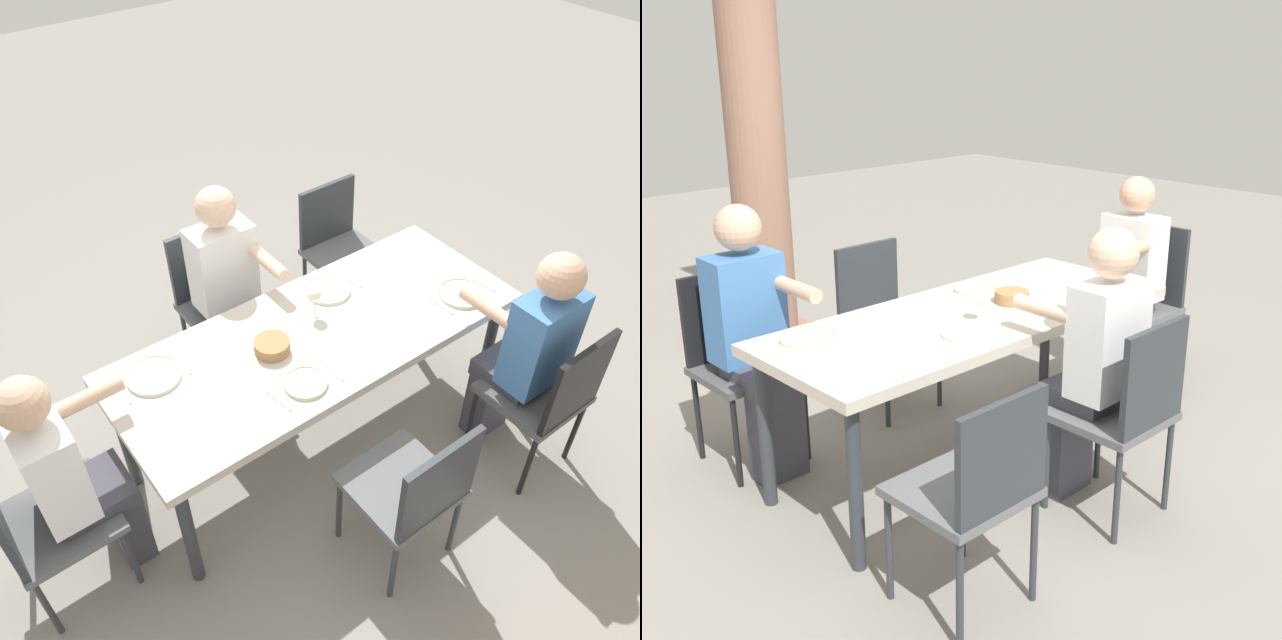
{
  "view_description": "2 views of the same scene",
  "coord_description": "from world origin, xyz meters",
  "views": [
    {
      "loc": [
        1.4,
        1.87,
        2.93
      ],
      "look_at": [
        0.02,
        0.04,
        0.9
      ],
      "focal_mm": 36.58,
      "sensor_mm": 36.0,
      "label": 1
    },
    {
      "loc": [
        -2.55,
        -2.58,
        2.01
      ],
      "look_at": [
        -0.12,
        -0.06,
        0.78
      ],
      "focal_mm": 45.24,
      "sensor_mm": 36.0,
      "label": 2
    }
  ],
  "objects": [
    {
      "name": "fork_2",
      "position": [
        0.1,
        0.24,
        0.78
      ],
      "size": [
        0.02,
        0.17,
        0.01
      ],
      "primitive_type": "cube",
      "rotation": [
        0.0,
        0.0,
        0.01
      ],
      "color": "silver",
      "rests_on": "dining_table"
    },
    {
      "name": "wine_glass_1",
      "position": [
        -0.07,
        -0.13,
        0.89
      ],
      "size": [
        0.07,
        0.07,
        0.16
      ],
      "color": "white",
      "rests_on": "dining_table"
    },
    {
      "name": "chair_west_north",
      "position": [
        -0.79,
        0.83,
        0.55
      ],
      "size": [
        0.44,
        0.44,
        0.94
      ],
      "color": "#4F4F50",
      "rests_on": "ground"
    },
    {
      "name": "chair_mid_north",
      "position": [
        0.11,
        0.83,
        0.54
      ],
      "size": [
        0.44,
        0.44,
        0.92
      ],
      "color": "#5B5E61",
      "rests_on": "ground"
    },
    {
      "name": "chair_west_south",
      "position": [
        -0.79,
        -0.83,
        0.52
      ],
      "size": [
        0.44,
        0.44,
        0.89
      ],
      "color": "#5B5E61",
      "rests_on": "ground"
    },
    {
      "name": "diner_guest_third",
      "position": [
        0.11,
        -0.65,
        0.69
      ],
      "size": [
        0.35,
        0.5,
        1.29
      ],
      "color": "#3F3F4C",
      "rests_on": "ground"
    },
    {
      "name": "fork_1",
      "position": [
        -0.39,
        -0.23,
        0.78
      ],
      "size": [
        0.04,
        0.17,
        0.01
      ],
      "primitive_type": "cube",
      "rotation": [
        0.0,
        0.0,
        0.12
      ],
      "color": "silver",
      "rests_on": "dining_table"
    },
    {
      "name": "chair_head_east",
      "position": [
        1.46,
        0.0,
        0.55
      ],
      "size": [
        0.44,
        0.44,
        0.96
      ],
      "color": "#5B5E61",
      "rests_on": "ground"
    },
    {
      "name": "spoon_0",
      "position": [
        -0.62,
        0.22,
        0.78
      ],
      "size": [
        0.02,
        0.17,
        0.01
      ],
      "primitive_type": "cube",
      "rotation": [
        0.0,
        0.0,
        -0.01
      ],
      "color": "silver",
      "rests_on": "dining_table"
    },
    {
      "name": "plate_0",
      "position": [
        -0.77,
        0.22,
        0.79
      ],
      "size": [
        0.24,
        0.24,
        0.02
      ],
      "color": "silver",
      "rests_on": "dining_table"
    },
    {
      "name": "fork_3",
      "position": [
        0.62,
        -0.21,
        0.78
      ],
      "size": [
        0.03,
        0.17,
        0.01
      ],
      "primitive_type": "cube",
      "rotation": [
        0.0,
        0.0,
        -0.1
      ],
      "color": "silver",
      "rests_on": "dining_table"
    },
    {
      "name": "diner_woman_green",
      "position": [
        1.26,
        -0.0,
        0.68
      ],
      "size": [
        0.49,
        0.35,
        1.27
      ],
      "color": "#3F3F4C",
      "rests_on": "ground"
    },
    {
      "name": "stone_column_centre",
      "position": [
        0.09,
        2.03,
        1.48
      ],
      "size": [
        0.48,
        0.48,
        3.0
      ],
      "color": "#936B56",
      "rests_on": "ground"
    },
    {
      "name": "spoon_2",
      "position": [
        0.4,
        0.24,
        0.78
      ],
      "size": [
        0.03,
        0.17,
        0.01
      ],
      "primitive_type": "cube",
      "rotation": [
        0.0,
        0.0,
        0.1
      ],
      "color": "silver",
      "rests_on": "dining_table"
    },
    {
      "name": "spoon_3",
      "position": [
        0.92,
        -0.21,
        0.78
      ],
      "size": [
        0.02,
        0.17,
        0.01
      ],
      "primitive_type": "cube",
      "rotation": [
        0.0,
        0.0,
        -0.04
      ],
      "color": "silver",
      "rests_on": "dining_table"
    },
    {
      "name": "plate_3",
      "position": [
        0.77,
        -0.21,
        0.79
      ],
      "size": [
        0.25,
        0.25,
        0.02
      ],
      "color": "white",
      "rests_on": "dining_table"
    },
    {
      "name": "spoon_1",
      "position": [
        -0.09,
        -0.23,
        0.78
      ],
      "size": [
        0.03,
        0.17,
        0.01
      ],
      "primitive_type": "cube",
      "rotation": [
        0.0,
        0.0,
        0.06
      ],
      "color": "silver",
      "rests_on": "dining_table"
    },
    {
      "name": "plate_2",
      "position": [
        0.25,
        0.24,
        0.79
      ],
      "size": [
        0.2,
        0.2,
        0.02
      ],
      "color": "silver",
      "rests_on": "dining_table"
    },
    {
      "name": "ground_plane",
      "position": [
        0.0,
        0.0,
        0.0
      ],
      "size": [
        16.0,
        16.0,
        0.0
      ],
      "primitive_type": "plane",
      "color": "gray"
    },
    {
      "name": "plate_1",
      "position": [
        -0.24,
        -0.23,
        0.79
      ],
      "size": [
        0.24,
        0.24,
        0.02
      ],
      "color": "white",
      "rests_on": "dining_table"
    },
    {
      "name": "dining_table",
      "position": [
        0.0,
        0.0,
        0.71
      ],
      "size": [
        2.06,
        0.82,
        0.78
      ],
      "color": "beige",
      "rests_on": "ground"
    },
    {
      "name": "chair_mid_south",
      "position": [
        0.11,
        -0.83,
        0.53
      ],
      "size": [
        0.44,
        0.44,
        0.92
      ],
      "color": "#5B5E61",
      "rests_on": "ground"
    },
    {
      "name": "diner_man_white",
      "position": [
        -0.79,
        0.65,
        0.7
      ],
      "size": [
        0.35,
        0.5,
        1.3
      ],
      "color": "#3F3F4C",
      "rests_on": "ground"
    },
    {
      "name": "fork_0",
      "position": [
        -0.92,
        0.22,
        0.78
      ],
      "size": [
        0.03,
        0.17,
        0.01
      ],
      "primitive_type": "cube",
      "rotation": [
        0.0,
        0.0,
        0.06
      ],
      "color": "silver",
      "rests_on": "dining_table"
    },
    {
      "name": "bread_basket",
      "position": [
        0.25,
        -0.03,
        0.81
      ],
      "size": [
        0.17,
        0.17,
        0.06
      ],
      "primitive_type": "cylinder",
      "color": "#9E7547",
      "rests_on": "dining_table"
    }
  ]
}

